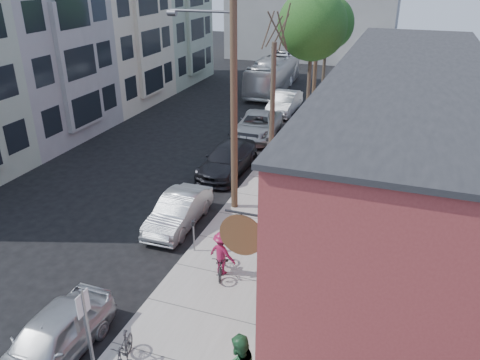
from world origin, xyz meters
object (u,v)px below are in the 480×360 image
(utility_pole_near, at_px, (232,87))
(car_0, at_px, (51,339))
(parked_bike_a, at_px, (124,352))
(car_4, at_px, (285,103))
(car_1, at_px, (179,211))
(patio_chair_b, at_px, (265,321))
(parking_meter_far, at_px, (267,145))
(parking_meter_near, at_px, (193,231))
(sign_post, at_px, (87,328))
(patron_grey, at_px, (281,255))
(car_2, at_px, (228,160))
(car_3, at_px, (258,125))
(cyclist, at_px, (222,253))
(tree_leafy_far, at_px, (327,24))
(tree_bare, at_px, (272,109))
(tree_leafy_mid, at_px, (312,26))
(bus, at_px, (273,74))
(patio_chair_a, at_px, (283,290))

(utility_pole_near, relative_size, car_0, 2.44)
(parked_bike_a, relative_size, car_4, 0.33)
(car_1, bearing_deg, patio_chair_b, -44.63)
(parking_meter_far, bearing_deg, parking_meter_near, -90.00)
(utility_pole_near, bearing_deg, sign_post, -90.23)
(patron_grey, bearing_deg, car_2, -170.99)
(parked_bike_a, xyz_separation_m, car_3, (-2.27, 18.70, 0.13))
(car_4, bearing_deg, patio_chair_b, -76.21)
(cyclist, height_order, car_2, cyclist)
(car_3, xyz_separation_m, car_4, (0.27, 5.49, 0.02))
(car_3, bearing_deg, sign_post, -89.59)
(patron_grey, distance_m, car_1, 5.22)
(cyclist, distance_m, car_1, 3.92)
(parking_meter_near, bearing_deg, cyclist, -31.82)
(sign_post, distance_m, parking_meter_near, 6.26)
(tree_leafy_far, bearing_deg, sign_post, -90.90)
(car_3, distance_m, car_4, 5.49)
(tree_leafy_far, bearing_deg, car_4, -118.06)
(tree_bare, bearing_deg, cyclist, -84.24)
(car_0, relative_size, car_2, 0.84)
(car_1, bearing_deg, parking_meter_far, 78.37)
(car_2, bearing_deg, tree_leafy_mid, 79.01)
(tree_leafy_far, bearing_deg, bus, 152.76)
(patio_chair_b, relative_size, parked_bike_a, 0.59)
(tree_bare, bearing_deg, car_1, -107.12)
(tree_leafy_far, relative_size, cyclist, 4.85)
(patron_grey, height_order, car_0, patron_grey)
(patron_grey, bearing_deg, tree_leafy_far, 163.95)
(parked_bike_a, relative_size, car_0, 0.37)
(sign_post, distance_m, parking_meter_far, 15.58)
(parking_meter_near, relative_size, tree_leafy_mid, 0.15)
(tree_bare, xyz_separation_m, bus, (-4.59, 16.56, -1.96))
(car_1, distance_m, car_3, 11.46)
(tree_leafy_far, xyz_separation_m, car_1, (-2.00, -20.69, -5.16))
(utility_pole_near, xyz_separation_m, cyclist, (1.33, -4.66, -4.47))
(sign_post, distance_m, cyclist, 5.54)
(patio_chair_a, relative_size, car_3, 0.17)
(tree_bare, relative_size, patron_grey, 4.18)
(car_4, bearing_deg, tree_leafy_far, 62.54)
(sign_post, distance_m, car_2, 13.71)
(parking_meter_near, distance_m, patron_grey, 3.37)
(tree_bare, xyz_separation_m, car_4, (-2.00, 10.45, -2.57))
(parked_bike_a, bearing_deg, patron_grey, 45.46)
(car_2, xyz_separation_m, car_4, (0.04, 11.26, 0.05))
(parking_meter_near, relative_size, tree_leafy_far, 0.16)
(tree_leafy_far, xyz_separation_m, car_3, (-2.27, -9.24, -5.10))
(patio_chair_a, xyz_separation_m, patron_grey, (-0.45, 1.37, 0.32))
(tree_bare, xyz_separation_m, tree_leafy_far, (-0.00, 14.20, 2.50))
(patio_chair_b, relative_size, bus, 0.09)
(tree_leafy_mid, height_order, tree_leafy_far, tree_leafy_mid)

